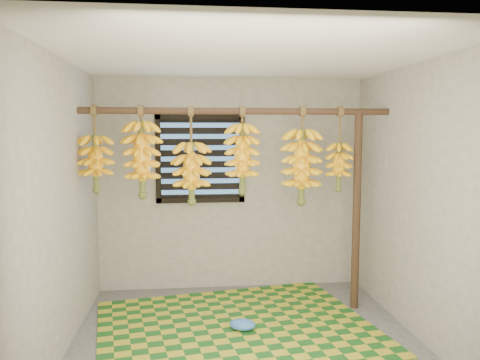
{
  "coord_description": "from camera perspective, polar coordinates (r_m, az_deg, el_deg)",
  "views": [
    {
      "loc": [
        -0.47,
        -3.81,
        1.8
      ],
      "look_at": [
        0.0,
        0.55,
        1.35
      ],
      "focal_mm": 35.0,
      "sensor_mm": 36.0,
      "label": 1
    }
  ],
  "objects": [
    {
      "name": "wall_back",
      "position": [
        5.37,
        -1.1,
        -0.56
      ],
      "size": [
        3.0,
        0.01,
        2.4
      ],
      "primitive_type": "cube",
      "color": "gray",
      "rests_on": "floor"
    },
    {
      "name": "window",
      "position": [
        5.29,
        -4.86,
        2.59
      ],
      "size": [
        1.0,
        0.04,
        1.0
      ],
      "color": "black",
      "rests_on": "wall_back"
    },
    {
      "name": "hanging_pole",
      "position": [
        4.53,
        -0.21,
        8.39
      ],
      "size": [
        3.0,
        0.06,
        0.06
      ],
      "primitive_type": "cylinder",
      "rotation": [
        0.0,
        1.57,
        0.0
      ],
      "color": "#493121",
      "rests_on": "wall_left"
    },
    {
      "name": "wall_right",
      "position": [
        4.33,
        21.07,
        -2.5
      ],
      "size": [
        0.01,
        3.0,
        2.4
      ],
      "primitive_type": "cube",
      "color": "gray",
      "rests_on": "floor"
    },
    {
      "name": "floor",
      "position": [
        4.24,
        0.85,
        -19.34
      ],
      "size": [
        3.0,
        3.0,
        0.01
      ],
      "primitive_type": "cube",
      "color": "#474747",
      "rests_on": "ground"
    },
    {
      "name": "support_post",
      "position": [
        4.87,
        14.01,
        -3.76
      ],
      "size": [
        0.08,
        0.08,
        2.0
      ],
      "primitive_type": "cylinder",
      "color": "#493121",
      "rests_on": "floor"
    },
    {
      "name": "banana_bunch_c",
      "position": [
        4.52,
        -5.93,
        0.83
      ],
      "size": [
        0.35,
        0.35,
        0.94
      ],
      "color": "brown",
      "rests_on": "hanging_pole"
    },
    {
      "name": "banana_bunch_f",
      "position": [
        4.75,
        11.96,
        1.62
      ],
      "size": [
        0.26,
        0.26,
        0.84
      ],
      "color": "brown",
      "rests_on": "hanging_pole"
    },
    {
      "name": "ceiling",
      "position": [
        3.88,
        0.9,
        14.83
      ],
      "size": [
        3.0,
        3.0,
        0.01
      ],
      "primitive_type": "cube",
      "color": "silver",
      "rests_on": "wall_back"
    },
    {
      "name": "banana_bunch_a",
      "position": [
        4.6,
        -17.18,
        1.95
      ],
      "size": [
        0.33,
        0.33,
        0.81
      ],
      "color": "brown",
      "rests_on": "hanging_pole"
    },
    {
      "name": "plastic_bag",
      "position": [
        4.44,
        0.3,
        -17.22
      ],
      "size": [
        0.28,
        0.24,
        0.1
      ],
      "primitive_type": "ellipsoid",
      "rotation": [
        0.0,
        0.0,
        -0.31
      ],
      "color": "blue",
      "rests_on": "woven_mat"
    },
    {
      "name": "woven_mat",
      "position": [
        4.54,
        -0.48,
        -17.45
      ],
      "size": [
        2.77,
        2.37,
        0.01
      ],
      "primitive_type": "cube",
      "rotation": [
        0.0,
        0.0,
        0.17
      ],
      "color": "#185219",
      "rests_on": "floor"
    },
    {
      "name": "banana_bunch_e",
      "position": [
        4.65,
        7.52,
        1.6
      ],
      "size": [
        0.36,
        0.36,
        0.96
      ],
      "color": "brown",
      "rests_on": "hanging_pole"
    },
    {
      "name": "wall_left",
      "position": [
        3.99,
        -21.15,
        -3.19
      ],
      "size": [
        0.01,
        3.0,
        2.4
      ],
      "primitive_type": "cube",
      "color": "gray",
      "rests_on": "floor"
    },
    {
      "name": "banana_bunch_d",
      "position": [
        4.54,
        0.27,
        2.62
      ],
      "size": [
        0.31,
        0.31,
        0.85
      ],
      "color": "brown",
      "rests_on": "hanging_pole"
    },
    {
      "name": "banana_bunch_b",
      "position": [
        4.54,
        -11.86,
        2.48
      ],
      "size": [
        0.33,
        0.33,
        0.87
      ],
      "color": "brown",
      "rests_on": "hanging_pole"
    }
  ]
}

